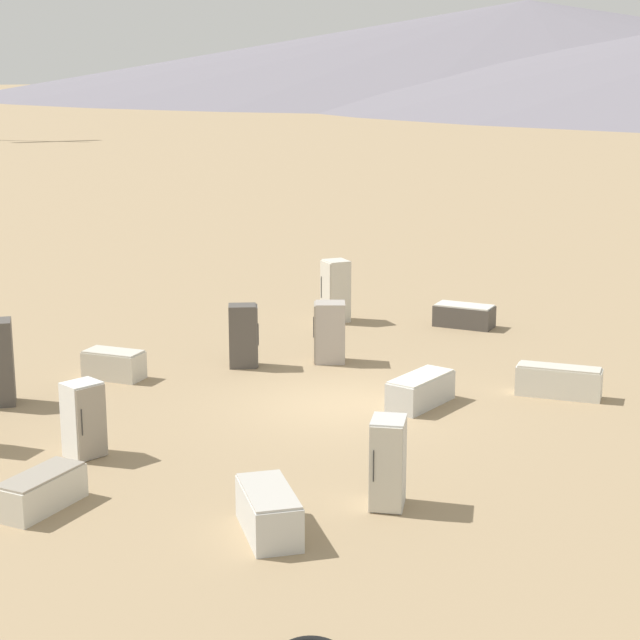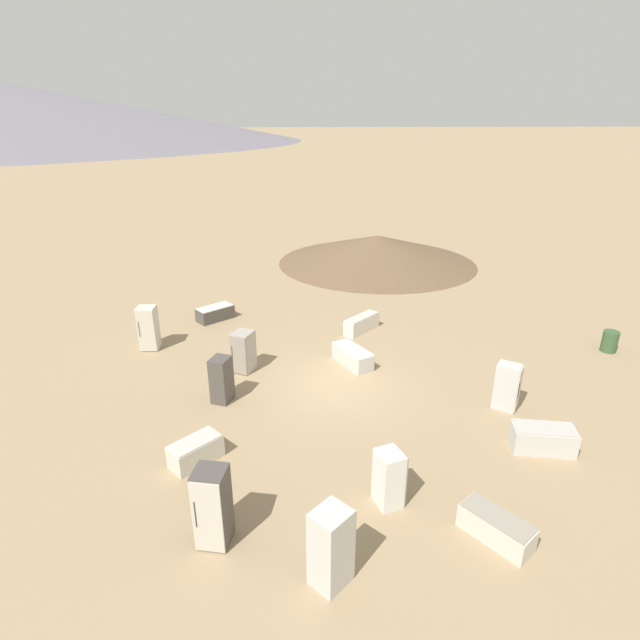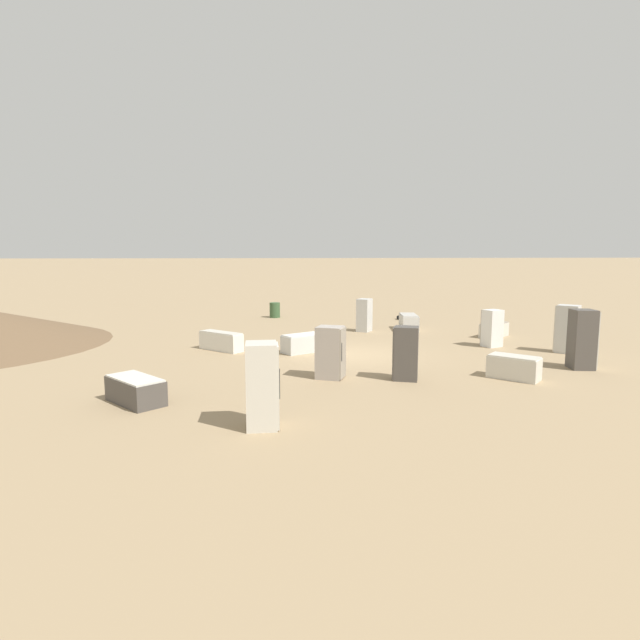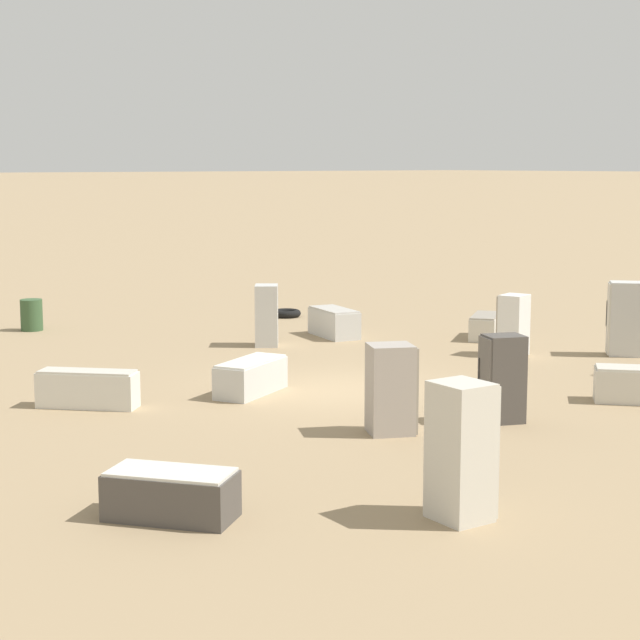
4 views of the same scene
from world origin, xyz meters
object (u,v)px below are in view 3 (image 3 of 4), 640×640
object	(u,v)px
discarded_fridge_5	(135,390)
scrap_tire	(404,317)
discarded_fridge_0	(306,343)
discarded_fridge_3	(262,385)
discarded_fridge_1	(331,352)
discarded_fridge_11	(364,315)
discarded_fridge_9	(492,328)
rusty_barrel	(275,310)
discarded_fridge_4	(514,367)
discarded_fridge_10	(583,339)
discarded_fridge_8	(567,329)
discarded_fridge_7	(494,330)
discarded_fridge_2	(409,322)
discarded_fridge_6	(406,353)
discarded_fridge_12	(221,341)

from	to	relation	value
discarded_fridge_5	scrap_tire	bearing A→B (deg)	-167.53
discarded_fridge_0	discarded_fridge_3	bearing A→B (deg)	-41.35
discarded_fridge_1	discarded_fridge_3	bearing A→B (deg)	-2.97
discarded_fridge_11	discarded_fridge_9	bearing A→B (deg)	-13.37
discarded_fridge_11	rusty_barrel	xyz separation A→B (m)	(3.66, -5.99, -0.34)
discarded_fridge_3	discarded_fridge_11	xyz separation A→B (m)	(-5.65, -12.37, -0.13)
discarded_fridge_0	discarded_fridge_9	size ratio (longest dim) A/B	1.32
discarded_fridge_4	discarded_fridge_1	bearing A→B (deg)	-52.70
discarded_fridge_10	scrap_tire	world-z (taller)	discarded_fridge_10
discarded_fridge_3	discarded_fridge_8	size ratio (longest dim) A/B	1.02
discarded_fridge_0	discarded_fridge_9	bearing A→B (deg)	61.66
discarded_fridge_0	scrap_tire	size ratio (longest dim) A/B	2.17
discarded_fridge_0	discarded_fridge_7	distance (m)	8.89
discarded_fridge_5	discarded_fridge_8	bearing A→B (deg)	157.61
discarded_fridge_5	discarded_fridge_7	bearing A→B (deg)	171.77
discarded_fridge_10	discarded_fridge_11	xyz separation A→B (m)	(4.67, -8.77, -0.17)
discarded_fridge_4	rusty_barrel	world-z (taller)	rusty_barrel
discarded_fridge_2	rusty_barrel	world-z (taller)	rusty_barrel
discarded_fridge_1	discarded_fridge_2	distance (m)	10.27
discarded_fridge_9	discarded_fridge_7	bearing A→B (deg)	41.16
discarded_fridge_7	discarded_fridge_11	distance (m)	5.81
discarded_fridge_2	discarded_fridge_0	bearing A→B (deg)	-129.26
discarded_fridge_1	discarded_fridge_6	bearing A→B (deg)	100.91
discarded_fridge_1	discarded_fridge_4	distance (m)	5.36
discarded_fridge_6	discarded_fridge_9	world-z (taller)	discarded_fridge_6
discarded_fridge_1	discarded_fridge_9	size ratio (longest dim) A/B	1.05
discarded_fridge_10	scrap_tire	xyz separation A→B (m)	(1.27, -12.60, -0.84)
discarded_fridge_6	discarded_fridge_3	bearing A→B (deg)	150.54
discarded_fridge_5	discarded_fridge_11	size ratio (longest dim) A/B	1.16
discarded_fridge_1	discarded_fridge_10	world-z (taller)	discarded_fridge_10
discarded_fridge_7	rusty_barrel	size ratio (longest dim) A/B	1.97
scrap_tire	discarded_fridge_0	bearing A→B (deg)	50.11
discarded_fridge_3	discarded_fridge_10	world-z (taller)	discarded_fridge_10
discarded_fridge_6	discarded_fridge_8	size ratio (longest dim) A/B	0.88
scrap_tire	rusty_barrel	size ratio (longest dim) A/B	1.03
discarded_fridge_2	rusty_barrel	bearing A→B (deg)	147.50
discarded_fridge_12	discarded_fridge_4	bearing A→B (deg)	101.43
scrap_tire	discarded_fridge_10	bearing A→B (deg)	95.77
discarded_fridge_5	rusty_barrel	bearing A→B (deg)	-143.79
scrap_tire	rusty_barrel	xyz separation A→B (m)	(7.06, -2.16, 0.32)
discarded_fridge_3	discarded_fridge_5	bearing A→B (deg)	-124.43
discarded_fridge_5	discarded_fridge_8	xyz separation A→B (m)	(-14.52, -3.71, 0.56)
rusty_barrel	scrap_tire	bearing A→B (deg)	162.95
discarded_fridge_3	discarded_fridge_9	world-z (taller)	discarded_fridge_3
discarded_fridge_1	discarded_fridge_8	distance (m)	9.58
discarded_fridge_7	discarded_fridge_12	distance (m)	11.83
discarded_fridge_9	rusty_barrel	world-z (taller)	discarded_fridge_9
discarded_fridge_7	discarded_fridge_0	bearing A→B (deg)	66.25
discarded_fridge_2	discarded_fridge_1	bearing A→B (deg)	-110.72
discarded_fridge_9	discarded_fridge_10	distance (m)	4.15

